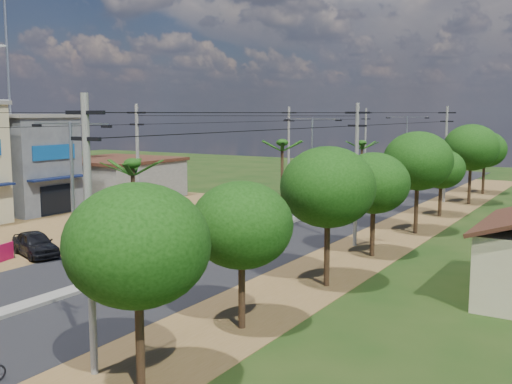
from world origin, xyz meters
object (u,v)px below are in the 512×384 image
car_silver_mid (241,234)px  roadside_sign (6,252)px  car_parked_dark (35,244)px  car_white_far (317,199)px

car_silver_mid → roadside_sign: 13.77m
car_silver_mid → roadside_sign: size_ratio=4.05×
car_silver_mid → car_parked_dark: car_silver_mid is taller
car_silver_mid → roadside_sign: car_silver_mid is taller
car_white_far → car_parked_dark: bearing=-114.8°
car_silver_mid → car_white_far: bearing=-101.7°
car_silver_mid → car_parked_dark: 12.26m
car_parked_dark → roadside_sign: car_parked_dark is taller
car_parked_dark → roadside_sign: bearing=-177.5°
roadside_sign → car_parked_dark: bearing=57.9°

